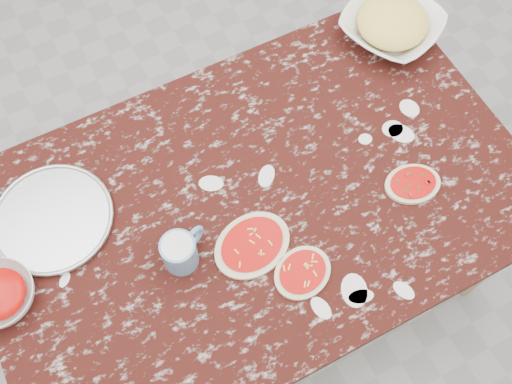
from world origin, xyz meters
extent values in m
plane|color=gray|center=(0.00, 0.00, 0.00)|extent=(4.00, 4.00, 0.00)
cube|color=black|center=(0.00, 0.00, 0.73)|extent=(1.60, 1.00, 0.04)
cube|color=#9F7F5A|center=(0.00, 0.00, 0.67)|extent=(1.50, 0.90, 0.08)
cylinder|color=#9F7F5A|center=(0.72, -0.42, 0.35)|extent=(0.07, 0.07, 0.71)
cylinder|color=#9F7F5A|center=(-0.72, 0.42, 0.35)|extent=(0.07, 0.07, 0.71)
cylinder|color=#9F7F5A|center=(0.72, 0.42, 0.35)|extent=(0.07, 0.07, 0.71)
cylinder|color=#B2B2B7|center=(-0.55, 0.21, 0.76)|extent=(0.35, 0.35, 0.01)
imported|color=white|center=(-0.74, 0.05, 0.78)|extent=(0.24, 0.24, 0.06)
imported|color=white|center=(0.68, 0.34, 0.79)|extent=(0.41, 0.41, 0.08)
cylinder|color=#5F8CB9|center=(-0.27, -0.07, 0.81)|extent=(0.10, 0.10, 0.11)
torus|color=#5F8CB9|center=(-0.22, -0.05, 0.81)|extent=(0.08, 0.05, 0.08)
cylinder|color=silver|center=(-0.27, -0.07, 0.85)|extent=(0.08, 0.08, 0.01)
ellipsoid|color=beige|center=(-0.08, -0.12, 0.76)|extent=(0.26, 0.22, 0.01)
ellipsoid|color=red|center=(-0.08, -0.12, 0.76)|extent=(0.21, 0.18, 0.00)
ellipsoid|color=beige|center=(0.01, -0.26, 0.76)|extent=(0.20, 0.18, 0.01)
ellipsoid|color=red|center=(0.01, -0.26, 0.76)|extent=(0.16, 0.15, 0.00)
ellipsoid|color=beige|center=(0.43, -0.17, 0.76)|extent=(0.19, 0.16, 0.01)
ellipsoid|color=red|center=(0.43, -0.17, 0.76)|extent=(0.16, 0.13, 0.00)
camera|label=1|loc=(-0.34, -0.65, 2.31)|focal=41.53mm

